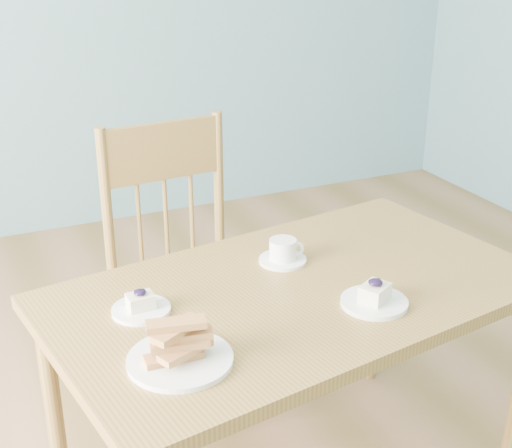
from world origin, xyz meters
name	(u,v)px	position (x,y,z in m)	size (l,w,h in m)	color
room	(209,51)	(0.00, 0.00, 1.35)	(5.01, 5.01, 2.71)	#906343
dining_table	(296,310)	(0.30, 0.19, 0.62)	(1.38, 0.92, 0.69)	olive
dining_chair	(185,270)	(0.18, 0.75, 0.50)	(0.49, 0.47, 0.99)	olive
cheesecake_plate_near	(374,298)	(0.43, 0.02, 0.71)	(0.17, 0.17, 0.07)	white
cheesecake_plate_far	(141,306)	(-0.11, 0.23, 0.70)	(0.15, 0.15, 0.06)	white
coffee_cup	(283,252)	(0.34, 0.34, 0.72)	(0.13, 0.13, 0.07)	white
biscotti_plate	(180,348)	(-0.09, -0.02, 0.72)	(0.23, 0.23, 0.11)	white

